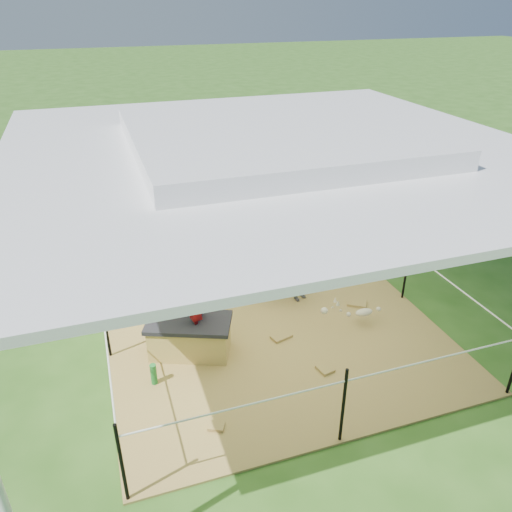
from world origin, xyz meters
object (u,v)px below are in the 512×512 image
object	(u,v)px
foal	(364,311)
picnic_table_far	(343,130)
pony	(285,277)
trash_barrel	(304,159)
picnic_table_near	(208,141)
woman	(194,283)
green_bottle	(154,374)
straw_bale	(190,338)
distant_person	(250,144)

from	to	relation	value
foal	picnic_table_far	size ratio (longest dim) A/B	0.42
pony	trash_barrel	distance (m)	6.28
picnic_table_near	picnic_table_far	world-z (taller)	picnic_table_near
woman	green_bottle	bearing A→B (deg)	-33.10
straw_bale	picnic_table_far	distance (m)	11.50
foal	picnic_table_near	size ratio (longest dim) A/B	0.40
straw_bale	woman	size ratio (longest dim) A/B	0.83
woman	trash_barrel	world-z (taller)	woman
picnic_table_near	foal	bearing A→B (deg)	-121.86
trash_barrel	picnic_table_near	size ratio (longest dim) A/B	0.44
straw_bale	picnic_table_far	bearing A→B (deg)	52.62
green_bottle	woman	bearing A→B (deg)	34.70
straw_bale	woman	world-z (taller)	woman
straw_bale	distant_person	bearing A→B (deg)	66.69
pony	woman	bearing A→B (deg)	141.89
foal	picnic_table_far	bearing A→B (deg)	66.30
green_bottle	picnic_table_near	size ratio (longest dim) A/B	0.14
woman	pony	xyz separation A→B (m)	(1.56, 0.79, -0.64)
trash_barrel	distant_person	bearing A→B (deg)	124.10
green_bottle	distant_person	size ratio (longest dim) A/B	0.26
green_bottle	distant_person	world-z (taller)	distant_person
pony	distant_person	bearing A→B (deg)	11.08
woman	trash_barrel	distance (m)	7.78
trash_barrel	distant_person	size ratio (longest dim) A/B	0.83
green_bottle	trash_barrel	xyz separation A→B (m)	(4.98, 6.88, 0.27)
trash_barrel	green_bottle	bearing A→B (deg)	-125.90
woman	pony	distance (m)	1.86
green_bottle	picnic_table_near	world-z (taller)	picnic_table_near
straw_bale	picnic_table_far	world-z (taller)	picnic_table_far
foal	picnic_table_far	xyz separation A→B (m)	(4.46, 9.29, 0.15)
straw_bale	green_bottle	distance (m)	0.72
foal	pony	bearing A→B (deg)	134.40
woman	distant_person	size ratio (longest dim) A/B	1.14
straw_bale	trash_barrel	world-z (taller)	trash_barrel
woman	foal	world-z (taller)	woman
foal	trash_barrel	size ratio (longest dim) A/B	0.90
green_bottle	picnic_table_far	bearing A→B (deg)	51.85
trash_barrel	foal	bearing A→B (deg)	-106.16
straw_bale	foal	size ratio (longest dim) A/B	1.27
foal	picnic_table_near	bearing A→B (deg)	92.44
straw_bale	picnic_table_far	size ratio (longest dim) A/B	0.53
straw_bale	foal	xyz separation A→B (m)	(2.52, -0.15, -0.00)
woman	green_bottle	size ratio (longest dim) A/B	4.32
straw_bale	foal	world-z (taller)	straw_bale
woman	picnic_table_near	world-z (taller)	woman
woman	foal	size ratio (longest dim) A/B	1.53
foal	picnic_table_near	xyz separation A→B (m)	(-0.08, 9.18, 0.17)
straw_bale	woman	xyz separation A→B (m)	(0.10, 0.00, 0.84)
trash_barrel	distant_person	distance (m)	1.81
pony	trash_barrel	world-z (taller)	same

